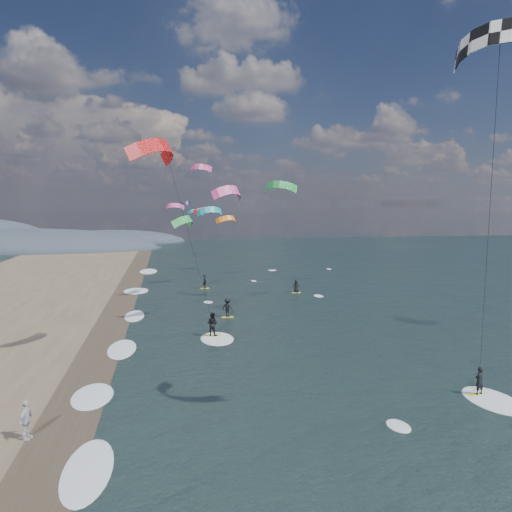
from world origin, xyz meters
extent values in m
plane|color=black|center=(0.00, 0.00, 0.00)|extent=(260.00, 260.00, 0.00)
cube|color=#382D23|center=(-12.00, 10.00, 0.00)|extent=(3.00, 240.00, 0.00)
ellipsoid|color=#3D4756|center=(-40.00, 100.00, 0.00)|extent=(64.00, 24.00, 10.00)
ellipsoid|color=#3D4756|center=(-22.00, 120.00, 0.00)|extent=(40.00, 18.00, 7.00)
cube|color=yellow|center=(9.88, 2.36, 0.03)|extent=(1.27, 0.38, 0.05)
imported|color=black|center=(9.88, 2.36, 0.84)|extent=(0.64, 0.50, 1.57)
ellipsoid|color=white|center=(10.18, 1.56, 0.00)|extent=(2.60, 4.20, 0.12)
cylinder|color=black|center=(7.88, -0.64, 9.28)|extent=(0.02, 0.02, 17.52)
cube|color=yellow|center=(-3.60, 17.40, 0.03)|extent=(1.49, 0.46, 0.07)
imported|color=black|center=(-3.60, 17.40, 1.01)|extent=(1.16, 1.09, 1.89)
ellipsoid|color=white|center=(-3.30, 16.60, 0.00)|extent=(2.60, 4.20, 0.12)
cylinder|color=black|center=(-5.35, 14.40, 7.83)|extent=(0.02, 0.02, 14.80)
cube|color=yellow|center=(-1.57, 23.91, 0.03)|extent=(1.10, 0.35, 0.05)
imported|color=black|center=(-1.57, 23.91, 0.93)|extent=(1.31, 1.19, 1.76)
cube|color=yellow|center=(8.08, 35.32, 0.03)|extent=(1.10, 0.35, 0.05)
imported|color=black|center=(8.08, 35.32, 0.82)|extent=(0.86, 0.68, 1.53)
cube|color=yellow|center=(-2.46, 40.41, 0.03)|extent=(1.10, 0.35, 0.05)
imported|color=black|center=(-2.46, 40.41, 0.92)|extent=(0.44, 0.65, 1.73)
ellipsoid|color=white|center=(-10.80, -2.00, 0.00)|extent=(2.40, 5.40, 0.11)
ellipsoid|color=white|center=(-10.80, 6.00, 0.00)|extent=(2.40, 5.40, 0.11)
ellipsoid|color=white|center=(-10.80, 15.00, 0.00)|extent=(2.40, 5.40, 0.11)
ellipsoid|color=white|center=(-10.80, 26.00, 0.00)|extent=(2.40, 5.40, 0.11)
ellipsoid|color=white|center=(-10.80, 40.00, 0.00)|extent=(2.40, 5.40, 0.11)
ellipsoid|color=white|center=(-10.80, 58.00, 0.00)|extent=(2.40, 5.40, 0.11)
imported|color=silver|center=(-13.47, 1.22, 0.90)|extent=(0.63, 1.12, 1.80)
camera|label=1|loc=(-7.06, -21.81, 10.59)|focal=35.00mm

